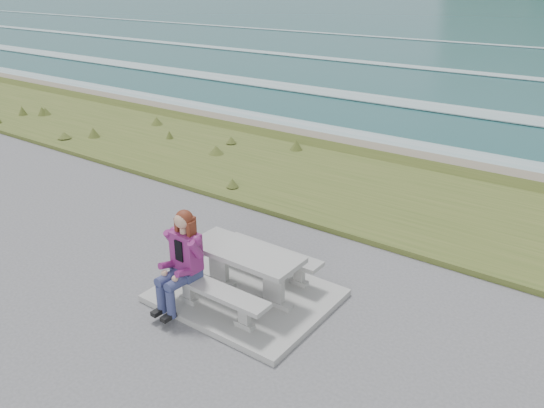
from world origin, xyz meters
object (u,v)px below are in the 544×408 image
object	(u,v)px
picnic_table	(245,260)
bench_seaward	(272,255)
bench_landward	(215,294)
seated_woman	(179,274)

from	to	relation	value
picnic_table	bench_seaward	world-z (taller)	picnic_table
bench_landward	bench_seaward	distance (m)	1.40
bench_seaward	seated_woman	bearing A→B (deg)	-109.86
picnic_table	seated_woman	xyz separation A→B (m)	(-0.56, -0.84, -0.03)
bench_seaward	seated_woman	distance (m)	1.65
picnic_table	bench_seaward	bearing A→B (deg)	90.00
bench_landward	bench_seaward	world-z (taller)	same
picnic_table	bench_landward	bearing A→B (deg)	-90.00
picnic_table	seated_woman	distance (m)	1.01
seated_woman	bench_seaward	bearing A→B (deg)	73.23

